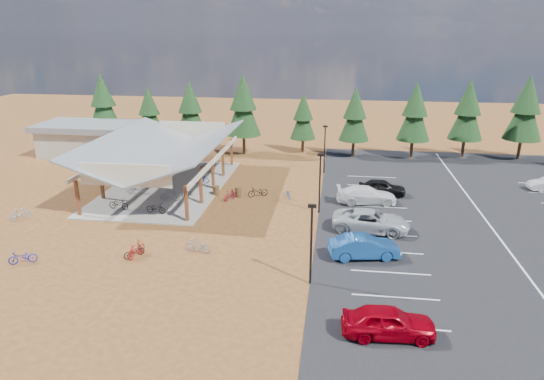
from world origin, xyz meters
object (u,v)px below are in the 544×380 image
object	(u,v)px
trash_bin_1	(238,192)
bike_15	(230,195)
bike_7	(207,167)
outbuilding	(86,138)
bike_5	(170,195)
bike_11	(136,249)
bike_0	(119,204)
bike_3	(160,168)
car_3	(367,195)
bike_4	(156,208)
bike_14	(288,194)
car_1	(364,247)
car_4	(382,187)
bike_13	(198,245)
lamp_post_1	(320,179)
car_2	(371,221)
bike_6	(200,179)
bike_9	(20,213)
trash_bin_0	(216,191)
lamp_post_0	(311,239)
bike_1	(136,188)
car_0	(388,322)
bike_10	(23,257)
bike_16	(258,192)
bike_pavilion	(165,149)
bike_12	(134,251)

from	to	relation	value
trash_bin_1	bike_15	xyz separation A→B (m)	(-0.56, -1.06, 0.05)
bike_7	outbuilding	bearing A→B (deg)	52.02
bike_5	bike_11	bearing A→B (deg)	177.45
bike_0	bike_3	distance (m)	11.01
bike_0	car_3	xyz separation A→B (m)	(21.03, 4.55, 0.22)
bike_5	bike_15	size ratio (longest dim) A/B	1.09
outbuilding	bike_4	world-z (taller)	outbuilding
trash_bin_1	bike_14	distance (m)	4.62
bike_4	car_1	xyz separation A→B (m)	(16.82, -5.85, 0.26)
car_4	outbuilding	bearing A→B (deg)	73.54
bike_3	car_4	world-z (taller)	car_4
bike_4	bike_15	bearing A→B (deg)	-43.38
bike_0	bike_15	size ratio (longest dim) A/B	1.09
bike_13	bike_15	world-z (taller)	bike_13
lamp_post_1	bike_15	xyz separation A→B (m)	(-8.10, 2.03, -2.47)
bike_5	bike_7	size ratio (longest dim) A/B	1.10
bike_0	car_2	world-z (taller)	car_2
car_1	bike_6	bearing A→B (deg)	36.20
trash_bin_1	bike_9	xyz separation A→B (m)	(-16.53, -7.79, 0.06)
trash_bin_0	lamp_post_1	bearing A→B (deg)	-18.40
lamp_post_0	car_4	world-z (taller)	lamp_post_0
bike_5	bike_6	size ratio (longest dim) A/B	1.05
outbuilding	bike_14	xyz separation A→B (m)	(26.07, -12.63, -1.61)
bike_1	car_0	size ratio (longest dim) A/B	0.38
bike_11	bike_14	bearing A→B (deg)	71.57
bike_3	bike_10	xyz separation A→B (m)	(-1.63, -21.25, -0.17)
bike_16	bike_15	bearing A→B (deg)	-88.29
bike_6	bike_15	xyz separation A→B (m)	(3.93, -4.08, -0.05)
bike_pavilion	lamp_post_1	bearing A→B (deg)	-18.43
bike_6	bike_7	distance (m)	4.45
bike_1	bike_3	size ratio (longest dim) A/B	0.99
bike_5	bike_15	distance (m)	5.30
bike_3	car_2	bearing A→B (deg)	-120.97
bike_5	bike_7	bearing A→B (deg)	-14.23
bike_6	bike_11	size ratio (longest dim) A/B	0.95
bike_7	car_4	bearing A→B (deg)	-125.90
bike_1	bike_6	xyz separation A→B (m)	(5.16, 3.58, -0.07)
bike_12	bike_9	bearing A→B (deg)	15.39
bike_14	car_4	xyz separation A→B (m)	(8.51, 1.94, 0.36)
trash_bin_0	bike_7	xyz separation A→B (m)	(-2.81, 7.33, 0.15)
bike_4	car_3	world-z (taller)	car_3
lamp_post_1	bike_0	size ratio (longest dim) A/B	2.83
bike_5	bike_9	xyz separation A→B (m)	(-10.80, -5.59, -0.14)
bike_14	bike_16	xyz separation A→B (m)	(-2.82, -0.01, 0.08)
bike_5	bike_14	size ratio (longest dim) A/B	1.15
bike_pavilion	bike_9	world-z (taller)	bike_pavilion
trash_bin_0	car_1	bearing A→B (deg)	-40.85
car_3	bike_pavilion	bearing A→B (deg)	77.32
trash_bin_0	bike_5	distance (m)	4.30
lamp_post_1	car_3	world-z (taller)	lamp_post_1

